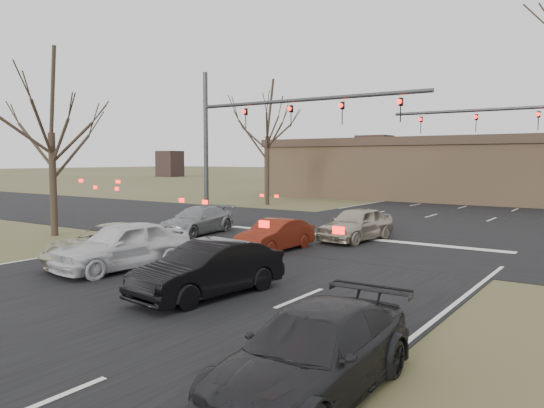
{
  "coord_description": "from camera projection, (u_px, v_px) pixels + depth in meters",
  "views": [
    {
      "loc": [
        10.31,
        -8.08,
        3.49
      ],
      "look_at": [
        0.35,
        6.33,
        2.0
      ],
      "focal_mm": 35.0,
      "sensor_mm": 36.0,
      "label": 1
    }
  ],
  "objects": [
    {
      "name": "car_white_sedan",
      "position": [
        123.0,
        245.0,
        16.74
      ],
      "size": [
        2.31,
        4.67,
        1.53
      ],
      "primitive_type": "imported",
      "rotation": [
        0.0,
        0.0,
        -0.12
      ],
      "color": "silver",
      "rests_on": "ground"
    },
    {
      "name": "mast_arm_near",
      "position": [
        256.0,
        127.0,
        25.95
      ],
      "size": [
        12.12,
        0.24,
        8.0
      ],
      "color": "#383A3D",
      "rests_on": "ground"
    },
    {
      "name": "car_silver_suv",
      "position": [
        111.0,
        244.0,
        17.59
      ],
      "size": [
        2.81,
        5.04,
        1.33
      ],
      "primitive_type": "imported",
      "rotation": [
        0.0,
        0.0,
        0.13
      ],
      "color": "beige",
      "rests_on": "ground"
    },
    {
      "name": "road_cross",
      "position": [
        370.0,
        233.0,
        25.05
      ],
      "size": [
        200.0,
        14.0,
        0.02
      ],
      "primitive_type": "cube",
      "color": "black",
      "rests_on": "ground"
    },
    {
      "name": "car_grey_ahead",
      "position": [
        197.0,
        221.0,
        24.65
      ],
      "size": [
        2.2,
        4.5,
        1.26
      ],
      "primitive_type": "imported",
      "rotation": [
        0.0,
        0.0,
        0.1
      ],
      "color": "gray",
      "rests_on": "ground"
    },
    {
      "name": "road_main",
      "position": [
        530.0,
        189.0,
        61.93
      ],
      "size": [
        14.0,
        300.0,
        0.02
      ],
      "primitive_type": "cube",
      "color": "black",
      "rests_on": "ground"
    },
    {
      "name": "car_charcoal_sedan",
      "position": [
        314.0,
        353.0,
        7.8
      ],
      "size": [
        1.86,
        4.43,
        1.28
      ],
      "primitive_type": "imported",
      "rotation": [
        0.0,
        0.0,
        0.02
      ],
      "color": "black",
      "rests_on": "ground"
    },
    {
      "name": "tree_left_far",
      "position": [
        267.0,
        108.0,
        39.99
      ],
      "size": [
        5.7,
        5.7,
        9.5
      ],
      "color": "black",
      "rests_on": "ground"
    },
    {
      "name": "ground",
      "position": [
        111.0,
        304.0,
        12.76
      ],
      "size": [
        360.0,
        360.0,
        0.0
      ],
      "primitive_type": "plane",
      "color": "#494B28",
      "rests_on": "ground"
    },
    {
      "name": "car_red_ahead",
      "position": [
        275.0,
        235.0,
        20.08
      ],
      "size": [
        1.4,
        3.71,
        1.21
      ],
      "primitive_type": "imported",
      "rotation": [
        0.0,
        0.0,
        -0.03
      ],
      "color": "#601A0D",
      "rests_on": "ground"
    },
    {
      "name": "tree_left_near",
      "position": [
        50.0,
        90.0,
        23.64
      ],
      "size": [
        5.1,
        5.1,
        8.5
      ],
      "color": "black",
      "rests_on": "ground"
    },
    {
      "name": "building",
      "position": [
        513.0,
        169.0,
        42.54
      ],
      "size": [
        42.4,
        10.4,
        5.3
      ],
      "color": "#906E4D",
      "rests_on": "ground"
    },
    {
      "name": "car_silver_ahead",
      "position": [
        356.0,
        224.0,
        22.63
      ],
      "size": [
        2.07,
        4.35,
        1.44
      ],
      "primitive_type": "imported",
      "rotation": [
        0.0,
        0.0,
        -0.09
      ],
      "color": "#ABA08A",
      "rests_on": "ground"
    },
    {
      "name": "car_black_hatch",
      "position": [
        209.0,
        269.0,
        13.44
      ],
      "size": [
        1.99,
        4.4,
        1.4
      ],
      "primitive_type": "imported",
      "rotation": [
        0.0,
        0.0,
        -0.12
      ],
      "color": "black",
      "rests_on": "ground"
    }
  ]
}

